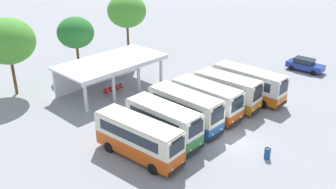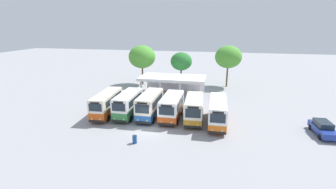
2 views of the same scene
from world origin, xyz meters
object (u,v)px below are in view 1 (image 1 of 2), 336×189
(city_bus_fourth_amber, at_px, (206,99))
(waiting_chair_end_by_column, at_px, (106,92))
(city_bus_middle_cream, at_px, (185,109))
(parked_car_flank, at_px, (305,65))
(waiting_chair_second_from_end, at_px, (111,90))
(city_bus_second_in_row, at_px, (164,122))
(city_bus_nearest_orange, at_px, (139,137))
(waiting_chair_middle_seat, at_px, (116,89))
(city_bus_fifth_blue, at_px, (227,90))
(city_bus_far_end_green, at_px, (249,83))
(litter_bin_apron, at_px, (267,153))
(waiting_chair_fourth_seat, at_px, (121,87))

(city_bus_fourth_amber, height_order, waiting_chair_end_by_column, city_bus_fourth_amber)
(city_bus_middle_cream, bearing_deg, parked_car_flank, -3.57)
(waiting_chair_second_from_end, bearing_deg, waiting_chair_end_by_column, -179.20)
(city_bus_second_in_row, bearing_deg, parked_car_flank, -2.45)
(parked_car_flank, bearing_deg, waiting_chair_second_from_end, 151.00)
(city_bus_middle_cream, relative_size, waiting_chair_second_from_end, 8.31)
(city_bus_nearest_orange, height_order, city_bus_second_in_row, city_bus_second_in_row)
(city_bus_nearest_orange, bearing_deg, city_bus_second_in_row, 5.43)
(parked_car_flank, xyz_separation_m, waiting_chair_middle_seat, (-20.72, 11.78, -0.31))
(city_bus_second_in_row, height_order, city_bus_fifth_blue, city_bus_second_in_row)
(city_bus_fourth_amber, height_order, city_bus_far_end_green, city_bus_far_end_green)
(parked_car_flank, height_order, litter_bin_apron, parked_car_flank)
(city_bus_middle_cream, xyz_separation_m, city_bus_fifth_blue, (6.14, -0.19, -0.06))
(city_bus_second_in_row, distance_m, waiting_chair_fourth_seat, 11.70)
(waiting_chair_fourth_seat, bearing_deg, waiting_chair_second_from_end, 178.49)
(city_bus_nearest_orange, xyz_separation_m, waiting_chair_fourth_seat, (7.43, 11.07, -1.26))
(city_bus_second_in_row, bearing_deg, waiting_chair_end_by_column, 77.93)
(city_bus_nearest_orange, xyz_separation_m, waiting_chair_end_by_column, (5.38, 11.10, -1.26))
(city_bus_far_end_green, xyz_separation_m, waiting_chair_middle_seat, (-8.61, 11.13, -1.25))
(waiting_chair_middle_seat, bearing_deg, waiting_chair_end_by_column, 176.86)
(city_bus_fourth_amber, bearing_deg, city_bus_middle_cream, -179.16)
(waiting_chair_second_from_end, relative_size, litter_bin_apron, 0.96)
(city_bus_middle_cream, distance_m, parked_car_flank, 21.39)
(city_bus_nearest_orange, height_order, waiting_chair_fourth_seat, city_bus_nearest_orange)
(city_bus_nearest_orange, height_order, litter_bin_apron, city_bus_nearest_orange)
(waiting_chair_second_from_end, height_order, litter_bin_apron, litter_bin_apron)
(city_bus_second_in_row, relative_size, waiting_chair_end_by_column, 8.10)
(waiting_chair_second_from_end, bearing_deg, city_bus_fifth_blue, -59.88)
(city_bus_middle_cream, xyz_separation_m, litter_bin_apron, (0.60, -7.97, -1.38))
(waiting_chair_end_by_column, relative_size, waiting_chair_second_from_end, 1.00)
(waiting_chair_end_by_column, xyz_separation_m, litter_bin_apron, (1.36, -18.49, -0.07))
(city_bus_nearest_orange, distance_m, city_bus_fifth_blue, 12.29)
(city_bus_fifth_blue, bearing_deg, city_bus_fourth_amber, 175.56)
(city_bus_nearest_orange, height_order, city_bus_middle_cream, city_bus_middle_cream)
(city_bus_middle_cream, relative_size, waiting_chair_middle_seat, 8.31)
(city_bus_nearest_orange, relative_size, waiting_chair_end_by_column, 9.04)
(city_bus_far_end_green, distance_m, waiting_chair_middle_seat, 14.13)
(waiting_chair_middle_seat, height_order, waiting_chair_fourth_seat, same)
(waiting_chair_middle_seat, bearing_deg, city_bus_second_in_row, -108.89)
(waiting_chair_middle_seat, bearing_deg, city_bus_nearest_orange, -121.45)
(city_bus_middle_cream, xyz_separation_m, waiting_chair_end_by_column, (-0.76, 10.52, -1.31))
(waiting_chair_end_by_column, height_order, waiting_chair_second_from_end, same)
(waiting_chair_end_by_column, bearing_deg, waiting_chair_middle_seat, -3.14)
(city_bus_fifth_blue, bearing_deg, waiting_chair_middle_seat, 117.51)
(waiting_chair_second_from_end, xyz_separation_m, waiting_chair_fourth_seat, (1.36, -0.04, 0.00))
(city_bus_nearest_orange, height_order, city_bus_fourth_amber, city_bus_nearest_orange)
(city_bus_fifth_blue, xyz_separation_m, waiting_chair_middle_seat, (-5.54, 10.64, -1.25))
(city_bus_nearest_orange, xyz_separation_m, waiting_chair_middle_seat, (6.74, 11.03, -1.26))
(city_bus_middle_cream, bearing_deg, waiting_chair_second_from_end, 90.43)
(city_bus_second_in_row, distance_m, city_bus_fourth_amber, 6.15)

